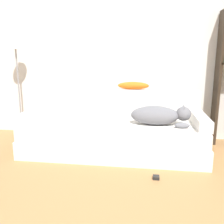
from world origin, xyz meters
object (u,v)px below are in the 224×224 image
throw_pillow (133,86)px  floor_lamp (16,60)px  couch (113,137)px  dog (159,115)px  power_adapter (156,177)px  laptop (106,123)px

throw_pillow → floor_lamp: 1.77m
couch → throw_pillow: 0.78m
dog → power_adapter: (-0.04, -0.62, -0.51)m
floor_lamp → couch: bearing=-17.6°
floor_lamp → throw_pillow: bearing=-2.5°
floor_lamp → power_adapter: (2.05, -1.16, -1.16)m
dog → floor_lamp: (-2.08, 0.54, 0.65)m
throw_pillow → laptop: bearing=-121.4°
laptop → couch: bearing=42.4°
couch → power_adapter: 0.88m
laptop → power_adapter: size_ratio=5.44×
laptop → throw_pillow: (0.30, 0.49, 0.41)m
couch → floor_lamp: floor_lamp is taller
dog → laptop: bearing=-177.2°
couch → laptop: bearing=-130.2°
power_adapter → throw_pillow: bearing=106.0°
couch → floor_lamp: size_ratio=1.51×
couch → floor_lamp: 1.86m
couch → throw_pillow: throw_pillow is taller
couch → dog: dog is taller
dog → floor_lamp: bearing=165.6°
throw_pillow → power_adapter: throw_pillow is taller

